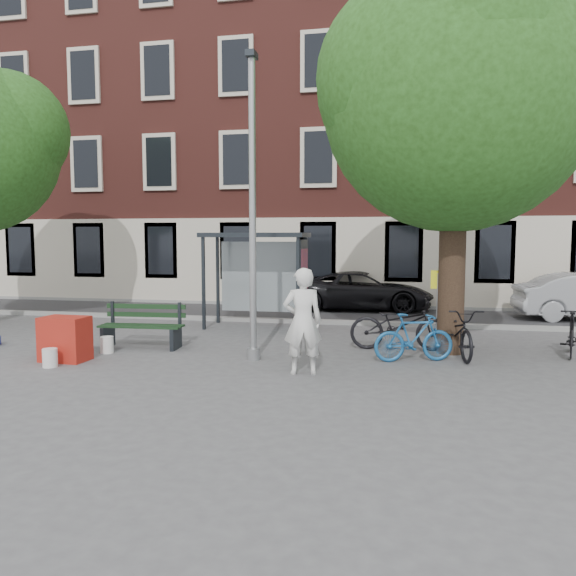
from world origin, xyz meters
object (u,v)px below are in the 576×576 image
(bike_c, at_px, (458,332))
(red_stand, at_px, (65,339))
(bike_a, at_px, (400,325))
(bike_b, at_px, (414,337))
(bench, at_px, (142,328))
(bike_d, at_px, (572,333))
(bus_shelter, at_px, (270,258))
(painter, at_px, (303,321))
(car_dark, at_px, (363,291))
(lamppost, at_px, (253,223))
(notice_sign, at_px, (438,294))

(bike_c, distance_m, red_stand, 8.08)
(bike_a, bearing_deg, bike_b, -168.28)
(bench, height_order, bike_b, bike_b)
(bike_a, bearing_deg, red_stand, 107.90)
(bike_c, xyz_separation_m, bike_d, (2.38, 0.62, -0.04))
(bus_shelter, relative_size, bike_b, 1.74)
(bike_d, bearing_deg, painter, 42.53)
(car_dark, bearing_deg, bike_a, -170.68)
(bench, bearing_deg, bus_shelter, 53.67)
(bike_d, bearing_deg, lamppost, 30.23)
(lamppost, xyz_separation_m, bus_shelter, (-0.61, 4.11, -0.87))
(bike_a, height_order, bike_b, bike_a)
(red_stand, bearing_deg, bike_d, 14.38)
(bench, relative_size, bike_d, 1.19)
(bus_shelter, bearing_deg, bench, -122.76)
(bike_a, relative_size, bike_d, 1.35)
(painter, distance_m, bike_a, 3.15)
(bus_shelter, relative_size, bike_a, 1.31)
(bus_shelter, relative_size, painter, 1.46)
(bike_c, height_order, notice_sign, notice_sign)
(bench, distance_m, car_dark, 8.87)
(painter, relative_size, red_stand, 2.17)
(bench, relative_size, bike_b, 1.17)
(lamppost, height_order, bench, lamppost)
(bike_d, height_order, red_stand, bike_d)
(lamppost, height_order, bike_c, lamppost)
(lamppost, relative_size, bus_shelter, 2.14)
(car_dark, bearing_deg, bus_shelter, 150.99)
(bike_c, bearing_deg, bike_a, 147.27)
(bike_a, bearing_deg, car_dark, 8.19)
(painter, relative_size, car_dark, 0.41)
(bike_a, xyz_separation_m, red_stand, (-6.63, -2.47, -0.12))
(lamppost, height_order, bike_d, lamppost)
(bench, xyz_separation_m, car_dark, (4.43, 7.68, 0.22))
(notice_sign, bearing_deg, red_stand, -156.69)
(bus_shelter, xyz_separation_m, bike_b, (3.82, -3.64, -1.43))
(lamppost, distance_m, bike_a, 4.00)
(painter, xyz_separation_m, bike_a, (1.72, 2.60, -0.41))
(bike_a, relative_size, bike_c, 1.09)
(bike_c, bearing_deg, bike_d, 3.38)
(lamppost, xyz_separation_m, red_stand, (-3.71, -0.86, -2.33))
(bike_b, bearing_deg, notice_sign, -42.09)
(bike_d, bearing_deg, red_stand, 29.50)
(notice_sign, bearing_deg, bike_c, -47.82)
(bus_shelter, relative_size, red_stand, 3.17)
(lamppost, distance_m, car_dark, 8.82)
(bench, height_order, bike_c, bike_c)
(car_dark, bearing_deg, bench, 148.65)
(painter, bearing_deg, bench, -38.07)
(bike_d, relative_size, notice_sign, 0.91)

